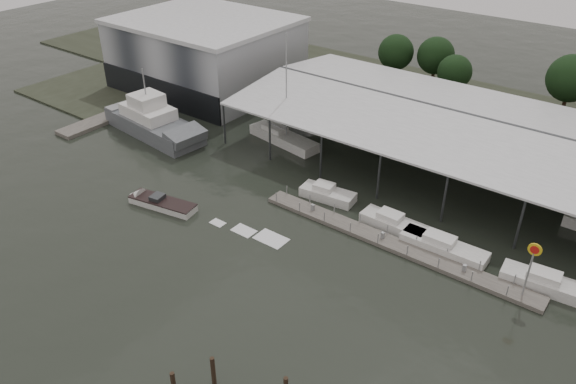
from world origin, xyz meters
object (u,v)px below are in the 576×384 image
Objects in this scene: shell_fuel_sign at (532,260)px; speedboat_underway at (158,202)px; grey_trawler at (154,123)px; white_sailboat at (283,137)px.

shell_fuel_sign reaches higher than speedboat_underway.
speedboat_underway is (-34.71, -8.50, -3.53)m from shell_fuel_sign.
white_sailboat reaches higher than grey_trawler.
white_sailboat is 0.75× the size of speedboat_underway.
grey_trawler reaches higher than shell_fuel_sign.
shell_fuel_sign is 48.34m from grey_trawler.
grey_trawler is 0.86× the size of speedboat_underway.
white_sailboat reaches higher than shell_fuel_sign.
shell_fuel_sign is at bearing 2.51° from grey_trawler.
speedboat_underway is at bearing -34.44° from grey_trawler.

